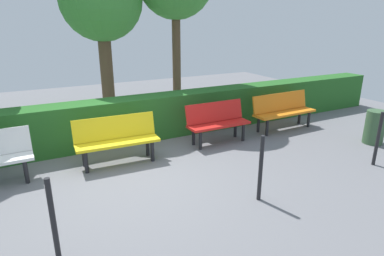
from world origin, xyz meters
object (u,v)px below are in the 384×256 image
(bench_orange, at_px, (283,109))
(tree_mid, at_px, (101,2))
(bench_yellow, at_px, (117,138))
(trash_bin, at_px, (375,127))
(bench_red, at_px, (217,121))

(bench_orange, relative_size, tree_mid, 0.42)
(bench_yellow, distance_m, tree_mid, 3.75)
(bench_orange, bearing_deg, trash_bin, 120.44)
(bench_red, xyz_separation_m, bench_yellow, (2.19, 0.07, 0.00))
(trash_bin, bearing_deg, bench_yellow, -16.83)
(tree_mid, bearing_deg, bench_yellow, 78.77)
(bench_yellow, bearing_deg, bench_red, -175.60)
(bench_yellow, bearing_deg, trash_bin, 165.86)
(tree_mid, height_order, trash_bin, tree_mid)
(bench_orange, bearing_deg, bench_red, -0.25)
(tree_mid, bearing_deg, bench_orange, 143.04)
(bench_orange, relative_size, trash_bin, 2.31)
(tree_mid, distance_m, trash_bin, 6.80)
(bench_orange, height_order, tree_mid, tree_mid)
(bench_red, xyz_separation_m, tree_mid, (1.64, -2.70, 2.47))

